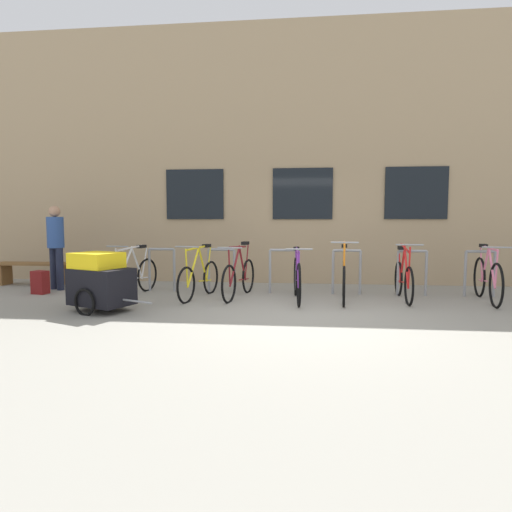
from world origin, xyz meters
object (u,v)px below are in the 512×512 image
(bicycle_red, at_px, (403,279))
(bike_trailer, at_px, (101,281))
(person_by_bench, at_px, (56,242))
(bicycle_purple, at_px, (297,278))
(backpack, at_px, (40,282))
(bicycle_orange, at_px, (344,279))
(bicycle_pink, at_px, (487,279))
(bicycle_white, at_px, (133,275))
(bicycle_maroon, at_px, (239,277))
(wooden_bench, at_px, (32,269))
(bicycle_yellow, at_px, (199,278))

(bicycle_red, height_order, bike_trailer, bicycle_red)
(bike_trailer, height_order, person_by_bench, person_by_bench)
(bicycle_purple, bearing_deg, backpack, 178.54)
(bicycle_orange, relative_size, person_by_bench, 1.02)
(bicycle_pink, bearing_deg, person_by_bench, 177.10)
(bicycle_red, bearing_deg, bicycle_white, -179.66)
(bicycle_maroon, relative_size, wooden_bench, 1.09)
(wooden_bench, bearing_deg, bicycle_pink, -5.80)
(person_by_bench, bearing_deg, bicycle_white, -13.72)
(bicycle_white, distance_m, bicycle_orange, 3.89)
(bicycle_orange, bearing_deg, bicycle_white, 178.02)
(bicycle_white, height_order, bike_trailer, bicycle_white)
(bicycle_red, xyz_separation_m, person_by_bench, (-6.71, 0.40, 0.60))
(bicycle_white, bearing_deg, wooden_bench, 160.52)
(bicycle_maroon, relative_size, bicycle_red, 1.06)
(bicycle_pink, relative_size, backpack, 4.03)
(bike_trailer, distance_m, person_by_bench, 2.65)
(bicycle_purple, height_order, backpack, bicycle_purple)
(wooden_bench, bearing_deg, bicycle_maroon, -11.50)
(bicycle_maroon, distance_m, bike_trailer, 2.41)
(bicycle_red, relative_size, person_by_bench, 0.96)
(bicycle_orange, xyz_separation_m, person_by_bench, (-5.66, 0.57, 0.59))
(bicycle_white, bearing_deg, bicycle_purple, -3.73)
(bicycle_white, height_order, backpack, bicycle_white)
(bicycle_pink, bearing_deg, bicycle_purple, -176.11)
(bicycle_orange, relative_size, wooden_bench, 1.09)
(person_by_bench, height_order, backpack, person_by_bench)
(bike_trailer, relative_size, wooden_bench, 0.93)
(bicycle_orange, height_order, wooden_bench, bicycle_orange)
(bike_trailer, xyz_separation_m, backpack, (-1.87, 1.34, -0.25))
(bike_trailer, bearing_deg, bicycle_purple, 22.02)
(wooden_bench, bearing_deg, bicycle_orange, -9.29)
(bicycle_purple, bearing_deg, bicycle_maroon, 170.01)
(bicycle_pink, height_order, bicycle_red, bicycle_red)
(bicycle_red, bearing_deg, bicycle_pink, -0.32)
(bicycle_white, bearing_deg, bicycle_maroon, -0.42)
(bicycle_yellow, height_order, bicycle_red, bicycle_red)
(bicycle_white, xyz_separation_m, bicycle_orange, (3.89, -0.13, 0.01))
(bicycle_orange, distance_m, wooden_bench, 6.61)
(bicycle_yellow, height_order, wooden_bench, bicycle_yellow)
(bicycle_white, relative_size, bicycle_orange, 0.95)
(wooden_bench, xyz_separation_m, person_by_bench, (0.87, -0.50, 0.62))
(bike_trailer, bearing_deg, bicycle_yellow, 45.49)
(bicycle_purple, distance_m, backpack, 4.88)
(bicycle_pink, distance_m, backpack, 8.15)
(bicycle_maroon, height_order, bicycle_white, bicycle_maroon)
(bicycle_yellow, bearing_deg, wooden_bench, 164.64)
(wooden_bench, xyz_separation_m, backpack, (0.83, -1.01, -0.14))
(bike_trailer, bearing_deg, bicycle_pink, 12.91)
(bicycle_red, bearing_deg, bicycle_orange, -171.14)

